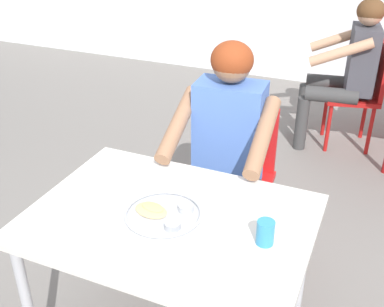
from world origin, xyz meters
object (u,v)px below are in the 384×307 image
object	(u,v)px
chair_foreground	(234,170)
table_foreground	(170,233)
chair_red_left	(363,89)
thali_tray	(164,214)
drinking_cup	(265,232)
diner_foreground	(224,148)
patron_background	(349,62)

from	to	relation	value
chair_foreground	table_foreground	bearing A→B (deg)	-89.20
table_foreground	chair_red_left	distance (m)	2.53
thali_tray	drinking_cup	size ratio (longest dim) A/B	3.27
table_foreground	diner_foreground	distance (m)	0.63
table_foreground	chair_red_left	bearing A→B (deg)	77.97
diner_foreground	patron_background	bearing A→B (deg)	77.66
table_foreground	patron_background	size ratio (longest dim) A/B	0.91
chair_foreground	chair_red_left	world-z (taller)	chair_red_left
chair_red_left	patron_background	bearing A→B (deg)	-162.24
thali_tray	diner_foreground	world-z (taller)	diner_foreground
diner_foreground	chair_red_left	world-z (taller)	diner_foreground
chair_red_left	patron_background	xyz separation A→B (m)	(-0.13, -0.04, 0.22)
chair_foreground	diner_foreground	size ratio (longest dim) A/B	0.67
chair_red_left	patron_background	world-z (taller)	patron_background
chair_foreground	diner_foreground	xyz separation A→B (m)	(0.01, -0.22, 0.25)
chair_foreground	diner_foreground	bearing A→B (deg)	-87.15
drinking_cup	chair_foreground	xyz separation A→B (m)	(-0.39, 0.85, -0.30)
drinking_cup	thali_tray	bearing A→B (deg)	179.64
table_foreground	drinking_cup	bearing A→B (deg)	-1.66
drinking_cup	chair_foreground	world-z (taller)	chair_foreground
table_foreground	chair_foreground	xyz separation A→B (m)	(-0.01, 0.84, -0.17)
table_foreground	chair_red_left	size ratio (longest dim) A/B	1.25
thali_tray	diner_foreground	bearing A→B (deg)	88.17
drinking_cup	diner_foreground	xyz separation A→B (m)	(-0.38, 0.63, -0.05)
drinking_cup	chair_foreground	size ratio (longest dim) A/B	0.11
patron_background	table_foreground	bearing A→B (deg)	-99.21
table_foreground	drinking_cup	xyz separation A→B (m)	(0.38, -0.01, 0.13)
chair_foreground	diner_foreground	world-z (taller)	diner_foreground
chair_foreground	patron_background	size ratio (longest dim) A/B	0.70
diner_foreground	table_foreground	bearing A→B (deg)	-89.92
drinking_cup	chair_red_left	xyz separation A→B (m)	(0.14, 2.48, -0.30)
patron_background	chair_red_left	bearing A→B (deg)	17.76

